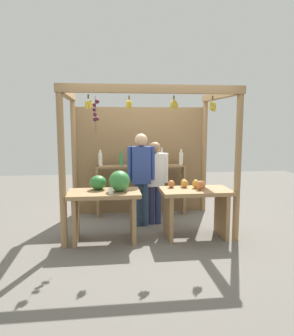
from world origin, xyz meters
TOP-DOWN VIEW (x-y plane):
  - ground_plane at (0.00, 0.00)m, footprint 12.00×12.00m
  - market_stall at (-0.00, 0.39)m, footprint 2.74×1.87m
  - fruit_counter_left at (-0.67, -0.64)m, footprint 1.10×0.66m
  - fruit_counter_right at (0.71, -0.65)m, footprint 1.10×0.64m
  - bottle_shelf_unit at (-0.01, 0.66)m, footprint 1.75×0.22m
  - vendor_man at (-0.08, 0.00)m, footprint 0.48×0.22m
  - vendor_woman at (0.17, 0.09)m, footprint 0.48×0.20m

SIDE VIEW (x-z plane):
  - ground_plane at x=0.00m, z-range 0.00..0.00m
  - fruit_counter_right at x=0.71m, z-range 0.10..1.02m
  - fruit_counter_left at x=-0.67m, z-range 0.12..1.22m
  - bottle_shelf_unit at x=-0.01m, z-range 0.10..1.45m
  - vendor_woman at x=0.17m, z-range 0.14..1.62m
  - vendor_man at x=-0.08m, z-range 0.17..1.80m
  - market_stall at x=0.00m, z-range 0.20..2.56m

